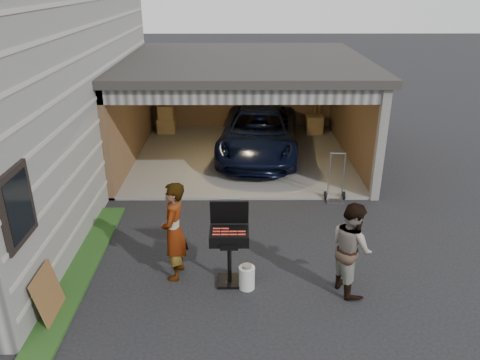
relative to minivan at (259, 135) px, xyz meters
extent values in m
plane|color=black|center=(-1.24, -6.53, -0.66)|extent=(80.00, 80.00, 0.00)
cube|color=#193814|center=(-3.49, -7.53, -0.63)|extent=(0.50, 8.00, 0.06)
cube|color=#605E59|center=(-0.49, -0.03, -0.63)|extent=(6.50, 6.00, 0.06)
cube|color=#4B3C23|center=(-0.49, 2.89, 0.69)|extent=(6.50, 0.15, 2.70)
cube|color=#4B3C23|center=(2.68, -0.03, 0.69)|extent=(0.15, 6.00, 2.70)
cube|color=#4B3C23|center=(-3.67, -0.03, 0.69)|extent=(0.15, 6.00, 2.70)
cube|color=#2D2B28|center=(-0.49, -0.03, 2.14)|extent=(6.80, 6.30, 0.20)
cube|color=#474744|center=(-0.49, -2.95, 1.86)|extent=(6.50, 0.16, 0.36)
cube|color=beige|center=(-0.49, -1.73, 1.96)|extent=(6.00, 2.40, 0.06)
cube|color=#474744|center=(2.66, -2.98, 0.69)|extent=(0.20, 0.18, 2.70)
cube|color=olive|center=(-3.04, 2.17, -0.35)|extent=(0.60, 0.50, 0.50)
cube|color=olive|center=(-3.04, 2.17, 0.12)|extent=(0.50, 0.45, 0.45)
cube|color=olive|center=(1.96, 2.07, -0.30)|extent=(0.55, 0.50, 0.60)
cube|color=brown|center=(2.14, 2.67, 0.54)|extent=(0.24, 0.43, 2.20)
imported|color=black|center=(0.00, 0.00, 0.00)|extent=(2.65, 4.96, 1.32)
imported|color=silver|center=(-1.74, -6.11, 0.24)|extent=(0.50, 0.70, 1.81)
imported|color=#48211C|center=(1.24, -6.52, 0.15)|extent=(0.83, 0.94, 1.63)
cube|color=black|center=(-0.78, -6.33, -0.64)|extent=(0.42, 0.42, 0.05)
cylinder|color=black|center=(-0.78, -6.33, -0.21)|extent=(0.07, 0.07, 0.84)
cube|color=black|center=(-0.78, -6.33, 0.27)|extent=(0.66, 0.46, 0.20)
cube|color=#59595B|center=(-0.78, -6.33, 0.35)|extent=(0.60, 0.40, 0.01)
cube|color=black|center=(-0.78, -6.04, 0.58)|extent=(0.66, 0.12, 0.46)
cylinder|color=silver|center=(-0.49, -6.49, -0.46)|extent=(0.31, 0.31, 0.41)
cube|color=brown|center=(-3.58, -7.20, -0.25)|extent=(0.21, 0.75, 0.82)
cube|color=slate|center=(1.69, -3.13, -0.64)|extent=(0.40, 0.26, 0.05)
cylinder|color=black|center=(1.47, -2.99, -0.56)|extent=(0.05, 0.20, 0.20)
cylinder|color=black|center=(1.92, -3.01, -0.56)|extent=(0.05, 0.20, 0.20)
cylinder|color=slate|center=(1.53, -2.99, -0.04)|extent=(0.03, 0.03, 1.18)
cylinder|color=slate|center=(1.86, -3.00, -0.04)|extent=(0.03, 0.03, 1.18)
cylinder|color=slate|center=(1.70, -3.00, 0.52)|extent=(0.34, 0.05, 0.03)
camera|label=1|loc=(-0.65, -13.16, 4.26)|focal=35.00mm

